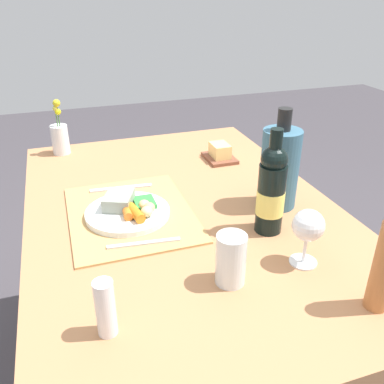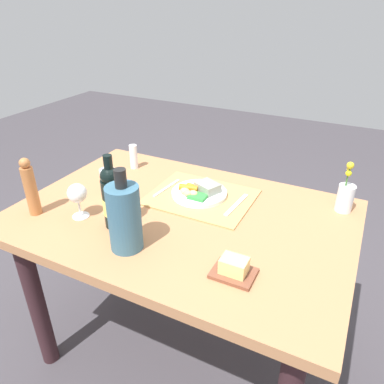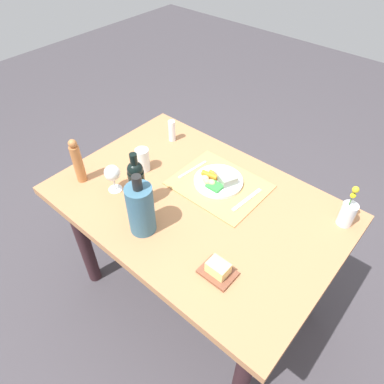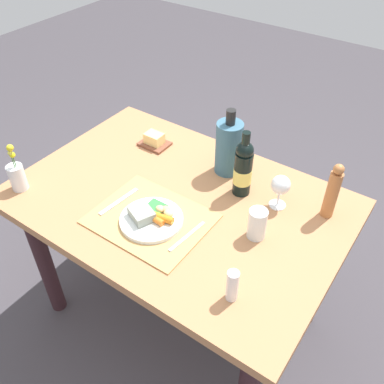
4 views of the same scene
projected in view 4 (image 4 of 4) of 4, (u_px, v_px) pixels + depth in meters
name	position (u px, v px, depth m)	size (l,w,h in m)	color
ground_plane	(181.00, 311.00, 2.14)	(8.00, 8.00, 0.00)	#403C41
dining_table	(178.00, 220.00, 1.72)	(1.28, 0.87, 0.77)	#AF764D
placemat	(151.00, 219.00, 1.55)	(0.42, 0.34, 0.01)	tan
dinner_plate	(151.00, 217.00, 1.53)	(0.23, 0.23, 0.05)	white
fork	(119.00, 201.00, 1.62)	(0.02, 0.19, 0.01)	silver
knife	(187.00, 236.00, 1.48)	(0.01, 0.18, 0.01)	silver
wine_glass	(281.00, 186.00, 1.55)	(0.07, 0.07, 0.14)	white
wine_bottle	(243.00, 168.00, 1.60)	(0.07, 0.07, 0.28)	black
flower_vase	(17.00, 175.00, 1.65)	(0.06, 0.06, 0.21)	silver
pepper_mill	(332.00, 192.00, 1.50)	(0.05, 0.05, 0.23)	#B36D3B
cooler_bottle	(229.00, 147.00, 1.70)	(0.11, 0.11, 0.29)	#38637B
water_tumbler	(257.00, 225.00, 1.46)	(0.07, 0.07, 0.12)	silver
butter_dish	(154.00, 141.00, 1.90)	(0.13, 0.10, 0.06)	brown
salt_shaker	(232.00, 286.00, 1.26)	(0.04, 0.04, 0.12)	white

